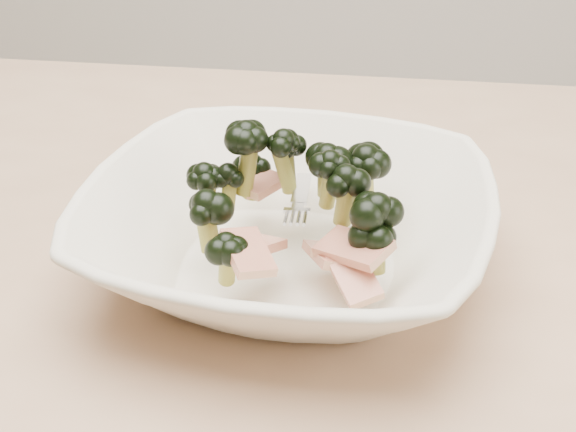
% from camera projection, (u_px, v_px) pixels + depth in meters
% --- Properties ---
extents(dining_table, '(1.20, 0.80, 0.75)m').
position_uv_depth(dining_table, '(206.00, 320.00, 0.74)').
color(dining_table, tan).
rests_on(dining_table, ground).
extents(broccoli_dish, '(0.34, 0.34, 0.12)m').
position_uv_depth(broccoli_dish, '(289.00, 226.00, 0.61)').
color(broccoli_dish, beige).
rests_on(broccoli_dish, dining_table).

